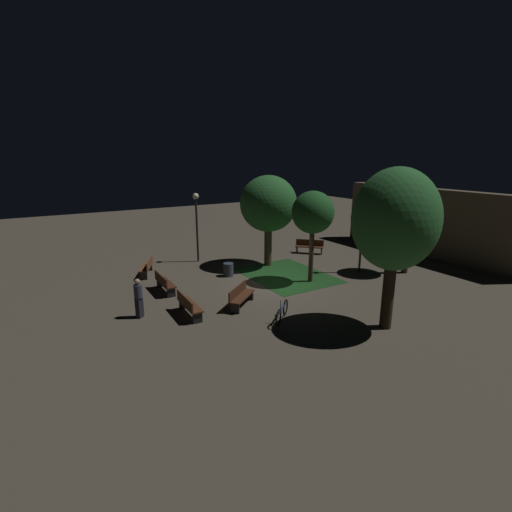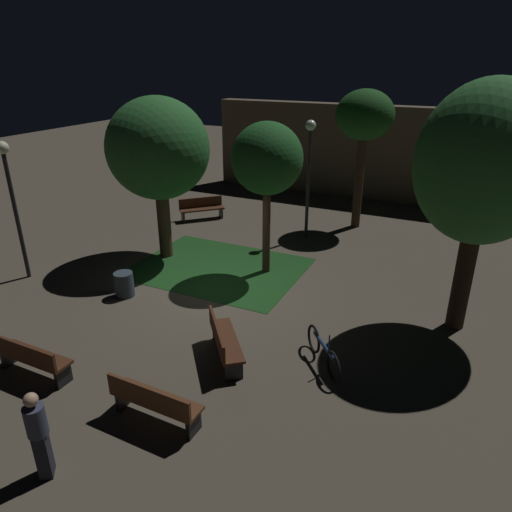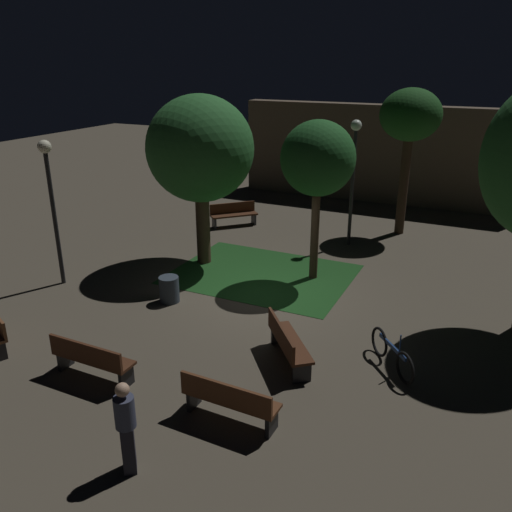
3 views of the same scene
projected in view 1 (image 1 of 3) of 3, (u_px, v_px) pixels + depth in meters
ground_plane at (273, 283)px, 18.89m from camera, size 60.00×60.00×0.00m
grass_lawn at (287, 275)px, 20.20m from camera, size 5.21×4.00×0.01m
bench_path_side at (164, 282)px, 17.58m from camera, size 1.80×0.49×0.88m
bench_corner at (188, 305)px, 14.97m from camera, size 1.81×0.52×0.88m
bench_front_right at (147, 266)px, 20.08m from camera, size 1.84×1.19×0.88m
bench_near_trees at (241, 295)px, 15.96m from camera, size 1.51×1.70×0.88m
bench_lawn_edge at (309, 246)px, 24.56m from camera, size 1.61×1.62×0.88m
tree_near_wall at (313, 213)px, 18.29m from camera, size 2.07×2.07×4.58m
tree_left_canopy at (412, 196)px, 19.55m from camera, size 2.12×2.12×5.18m
tree_back_right at (268, 204)px, 21.09m from camera, size 3.20×3.20×5.17m
tree_right_canopy at (395, 221)px, 13.06m from camera, size 3.01×3.01×5.88m
lamp_post_plaza_east at (363, 220)px, 19.96m from camera, size 0.36×0.36×4.25m
lamp_post_near_wall at (196, 215)px, 22.06m from camera, size 0.36×0.36×4.10m
trash_bin at (228, 270)px, 19.96m from camera, size 0.53×0.53×0.70m
bicycle at (282, 312)px, 14.62m from camera, size 1.17×1.34×0.93m
pedestrian at (139, 297)px, 14.75m from camera, size 0.33×0.34×1.61m
building_wall_backdrop at (428, 222)px, 23.73m from camera, size 12.61×0.80×4.23m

